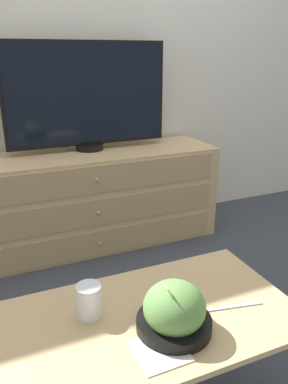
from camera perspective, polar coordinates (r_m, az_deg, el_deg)
name	(u,v)px	position (r m, az deg, el deg)	size (l,w,h in m)	color
ground_plane	(100,223)	(2.84, -6.80, -4.75)	(12.00, 12.00, 0.00)	#383D47
wall_back	(90,36)	(2.60, -8.25, 22.42)	(12.00, 0.05, 2.60)	silver
dresser	(88,200)	(2.45, -8.54, -1.14)	(1.68, 0.48, 0.62)	tan
tv	(87,96)	(2.39, -8.69, 14.24)	(1.01, 0.17, 0.66)	black
coffee_table	(145,333)	(1.26, 0.22, -20.68)	(0.97, 0.52, 0.43)	tan
takeout_bowl	(174,311)	(1.15, 4.64, -17.69)	(0.22, 0.22, 0.17)	black
drink_cup	(89,303)	(1.22, -8.34, -16.32)	(0.08, 0.08, 0.11)	#9E6638
napkin	(160,351)	(1.12, 2.51, -23.04)	(0.14, 0.14, 0.00)	white
knife	(234,307)	(1.29, 13.52, -16.62)	(0.19, 0.05, 0.01)	white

